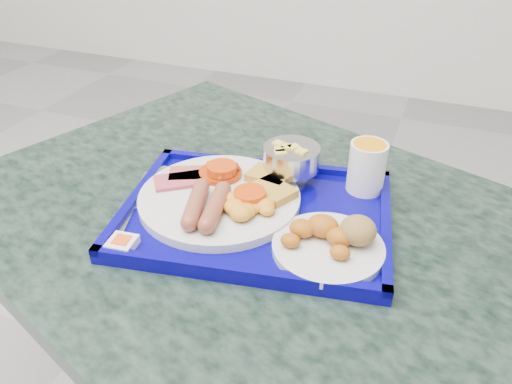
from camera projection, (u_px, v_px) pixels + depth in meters
table at (273, 302)px, 0.93m from camera, size 1.33×1.11×0.71m
tray at (256, 215)px, 0.83m from camera, size 0.48×0.39×0.03m
main_plate at (224, 196)px, 0.84m from camera, size 0.28×0.28×0.04m
bread_plate at (332, 240)px, 0.74m from camera, size 0.17×0.17×0.06m
fruit_bowl at (291, 159)px, 0.89m from camera, size 0.10×0.10×0.07m
juice_cup at (367, 166)px, 0.86m from camera, size 0.06×0.06×0.09m
spoon at (157, 179)px, 0.91m from camera, size 0.07×0.18×0.01m
knife at (135, 201)px, 0.85m from camera, size 0.07×0.19×0.00m
jam_packet at (122, 244)px, 0.75m from camera, size 0.04×0.04×0.02m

